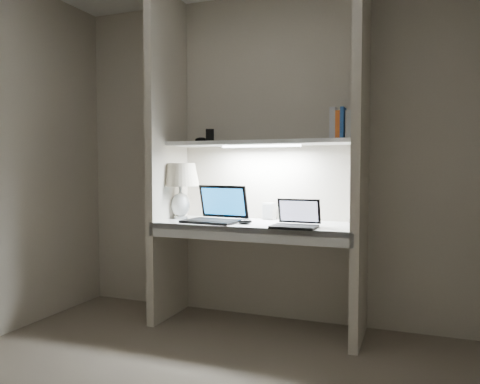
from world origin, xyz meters
The scene contains 17 objects.
back_wall centered at (0.00, 1.50, 1.25)m, with size 3.20×0.01×2.50m, color beige.
alcove_panel_left centered at (-0.73, 1.23, 1.25)m, with size 0.06×0.55×2.50m, color beige.
alcove_panel_right centered at (0.73, 1.23, 1.25)m, with size 0.06×0.55×2.50m, color beige.
desk centered at (0.00, 1.23, 0.75)m, with size 1.40×0.55×0.04m, color white.
desk_apron centered at (0.00, 0.96, 0.72)m, with size 1.46×0.03×0.10m, color silver.
shelf centered at (0.00, 1.32, 1.35)m, with size 1.40×0.36×0.03m, color silver.
strip_light centered at (0.00, 1.32, 1.33)m, with size 0.60×0.04×0.01m, color white.
table_lamp centered at (-0.64, 1.26, 1.06)m, with size 0.29×0.29×0.43m.
laptop_main centered at (-0.30, 1.18, 0.83)m, with size 0.43×0.38×0.27m.
laptop_netbook centered at (0.33, 1.07, 0.81)m, with size 0.30×0.26×0.19m.
speaker centered at (0.03, 1.45, 0.83)m, with size 0.09×0.06×0.13m, color silver.
mouse centered at (-0.04, 1.10, 0.79)m, with size 0.10×0.06×0.04m, color black.
cable_coil centered at (-0.13, 1.29, 0.78)m, with size 0.10×0.10×0.01m, color black.
sticky_note centered at (-0.40, 1.13, 0.77)m, with size 0.07×0.07×0.00m, color yellow.
book_row centered at (0.62, 1.33, 1.47)m, with size 0.21×0.14×0.22m.
shelf_box centered at (-0.45, 1.40, 1.42)m, with size 0.06×0.04×0.11m, color black.
shelf_gadget centered at (-0.53, 1.41, 1.39)m, with size 0.10×0.07×0.04m, color black.
Camera 1 is at (1.09, -1.97, 1.17)m, focal length 35.00 mm.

